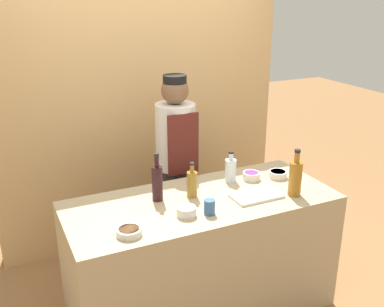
{
  "coord_description": "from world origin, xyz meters",
  "views": [
    {
      "loc": [
        -1.23,
        -2.47,
        2.24
      ],
      "look_at": [
        0.0,
        0.16,
        1.18
      ],
      "focal_mm": 42.0,
      "sensor_mm": 36.0,
      "label": 1
    }
  ],
  "objects_px": {
    "sauce_bowl_white": "(278,174)",
    "sauce_bowl_purple": "(251,175)",
    "bottle_amber": "(295,177)",
    "sauce_bowl_yellow": "(186,211)",
    "bottle_vinegar": "(192,183)",
    "cutting_board": "(256,196)",
    "bottle_clear": "(231,170)",
    "cup_blue": "(210,207)",
    "bottle_wine": "(157,182)",
    "chef_center": "(176,164)",
    "sauce_bowl_brown": "(129,231)"
  },
  "relations": [
    {
      "from": "sauce_bowl_yellow",
      "to": "bottle_vinegar",
      "type": "bearing_deg",
      "value": 57.52
    },
    {
      "from": "bottle_amber",
      "to": "chef_center",
      "type": "bearing_deg",
      "value": 120.12
    },
    {
      "from": "sauce_bowl_yellow",
      "to": "bottle_vinegar",
      "type": "height_order",
      "value": "bottle_vinegar"
    },
    {
      "from": "sauce_bowl_white",
      "to": "bottle_vinegar",
      "type": "xyz_separation_m",
      "value": [
        -0.73,
        -0.02,
        0.07
      ]
    },
    {
      "from": "bottle_wine",
      "to": "bottle_amber",
      "type": "distance_m",
      "value": 0.94
    },
    {
      "from": "bottle_vinegar",
      "to": "chef_center",
      "type": "distance_m",
      "value": 0.63
    },
    {
      "from": "sauce_bowl_white",
      "to": "bottle_amber",
      "type": "relative_size",
      "value": 0.41
    },
    {
      "from": "sauce_bowl_brown",
      "to": "bottle_wine",
      "type": "height_order",
      "value": "bottle_wine"
    },
    {
      "from": "cup_blue",
      "to": "bottle_amber",
      "type": "bearing_deg",
      "value": 0.09
    },
    {
      "from": "sauce_bowl_yellow",
      "to": "sauce_bowl_purple",
      "type": "relative_size",
      "value": 0.96
    },
    {
      "from": "sauce_bowl_brown",
      "to": "bottle_amber",
      "type": "bearing_deg",
      "value": 1.48
    },
    {
      "from": "bottle_wine",
      "to": "bottle_amber",
      "type": "bearing_deg",
      "value": -20.23
    },
    {
      "from": "chef_center",
      "to": "sauce_bowl_yellow",
      "type": "bearing_deg",
      "value": -109.03
    },
    {
      "from": "sauce_bowl_yellow",
      "to": "cup_blue",
      "type": "bearing_deg",
      "value": -16.84
    },
    {
      "from": "sauce_bowl_yellow",
      "to": "bottle_wine",
      "type": "xyz_separation_m",
      "value": [
        -0.08,
        0.28,
        0.1
      ]
    },
    {
      "from": "bottle_clear",
      "to": "bottle_wine",
      "type": "xyz_separation_m",
      "value": [
        -0.6,
        -0.07,
        0.04
      ]
    },
    {
      "from": "bottle_amber",
      "to": "sauce_bowl_purple",
      "type": "bearing_deg",
      "value": 108.94
    },
    {
      "from": "bottle_clear",
      "to": "bottle_wine",
      "type": "relative_size",
      "value": 0.7
    },
    {
      "from": "sauce_bowl_white",
      "to": "bottle_clear",
      "type": "relative_size",
      "value": 0.59
    },
    {
      "from": "sauce_bowl_white",
      "to": "sauce_bowl_purple",
      "type": "relative_size",
      "value": 1.06
    },
    {
      "from": "sauce_bowl_white",
      "to": "bottle_amber",
      "type": "distance_m",
      "value": 0.33
    },
    {
      "from": "sauce_bowl_brown",
      "to": "bottle_wine",
      "type": "xyz_separation_m",
      "value": [
        0.32,
        0.36,
        0.11
      ]
    },
    {
      "from": "sauce_bowl_white",
      "to": "cup_blue",
      "type": "bearing_deg",
      "value": -157.69
    },
    {
      "from": "bottle_wine",
      "to": "bottle_vinegar",
      "type": "xyz_separation_m",
      "value": [
        0.23,
        -0.05,
        -0.03
      ]
    },
    {
      "from": "sauce_bowl_brown",
      "to": "bottle_vinegar",
      "type": "xyz_separation_m",
      "value": [
        0.55,
        0.31,
        0.07
      ]
    },
    {
      "from": "bottle_amber",
      "to": "bottle_vinegar",
      "type": "bearing_deg",
      "value": 156.89
    },
    {
      "from": "sauce_bowl_white",
      "to": "chef_center",
      "type": "bearing_deg",
      "value": 135.44
    },
    {
      "from": "sauce_bowl_purple",
      "to": "cutting_board",
      "type": "bearing_deg",
      "value": -115.45
    },
    {
      "from": "bottle_wine",
      "to": "cup_blue",
      "type": "relative_size",
      "value": 3.4
    },
    {
      "from": "sauce_bowl_white",
      "to": "sauce_bowl_purple",
      "type": "distance_m",
      "value": 0.21
    },
    {
      "from": "bottle_vinegar",
      "to": "cup_blue",
      "type": "height_order",
      "value": "bottle_vinegar"
    },
    {
      "from": "sauce_bowl_white",
      "to": "bottle_clear",
      "type": "xyz_separation_m",
      "value": [
        -0.36,
        0.09,
        0.06
      ]
    },
    {
      "from": "sauce_bowl_brown",
      "to": "sauce_bowl_yellow",
      "type": "relative_size",
      "value": 1.21
    },
    {
      "from": "bottle_clear",
      "to": "chef_center",
      "type": "xyz_separation_m",
      "value": [
        -0.23,
        0.49,
        -0.09
      ]
    },
    {
      "from": "bottle_wine",
      "to": "bottle_vinegar",
      "type": "height_order",
      "value": "bottle_wine"
    },
    {
      "from": "sauce_bowl_brown",
      "to": "bottle_amber",
      "type": "height_order",
      "value": "bottle_amber"
    },
    {
      "from": "sauce_bowl_white",
      "to": "sauce_bowl_yellow",
      "type": "height_order",
      "value": "sauce_bowl_yellow"
    },
    {
      "from": "sauce_bowl_yellow",
      "to": "bottle_clear",
      "type": "relative_size",
      "value": 0.53
    },
    {
      "from": "cutting_board",
      "to": "bottle_clear",
      "type": "height_order",
      "value": "bottle_clear"
    },
    {
      "from": "sauce_bowl_purple",
      "to": "chef_center",
      "type": "height_order",
      "value": "chef_center"
    },
    {
      "from": "sauce_bowl_yellow",
      "to": "cup_blue",
      "type": "distance_m",
      "value": 0.15
    },
    {
      "from": "bottle_amber",
      "to": "cup_blue",
      "type": "distance_m",
      "value": 0.67
    },
    {
      "from": "bottle_amber",
      "to": "bottle_vinegar",
      "type": "distance_m",
      "value": 0.71
    },
    {
      "from": "sauce_bowl_white",
      "to": "bottle_clear",
      "type": "height_order",
      "value": "bottle_clear"
    },
    {
      "from": "bottle_amber",
      "to": "bottle_wine",
      "type": "bearing_deg",
      "value": 159.77
    },
    {
      "from": "bottle_vinegar",
      "to": "sauce_bowl_brown",
      "type": "bearing_deg",
      "value": -150.61
    },
    {
      "from": "bottle_clear",
      "to": "cup_blue",
      "type": "bearing_deg",
      "value": -133.63
    },
    {
      "from": "sauce_bowl_purple",
      "to": "bottle_wine",
      "type": "xyz_separation_m",
      "value": [
        -0.76,
        -0.03,
        0.1
      ]
    },
    {
      "from": "sauce_bowl_brown",
      "to": "bottle_vinegar",
      "type": "relative_size",
      "value": 0.6
    },
    {
      "from": "cutting_board",
      "to": "bottle_wine",
      "type": "height_order",
      "value": "bottle_wine"
    }
  ]
}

